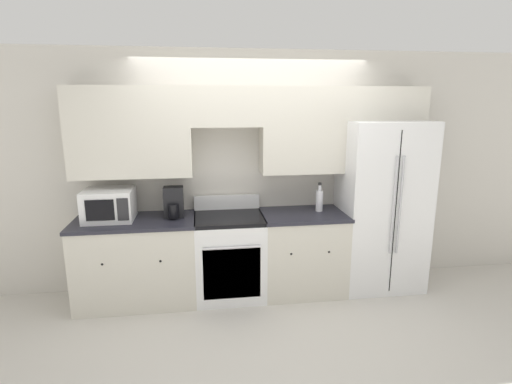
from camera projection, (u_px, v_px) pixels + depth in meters
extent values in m
plane|color=beige|center=(260.00, 306.00, 4.11)|extent=(12.00, 12.00, 0.00)
cube|color=beige|center=(252.00, 171.00, 4.46)|extent=(8.00, 0.06, 2.60)
cube|color=beige|center=(130.00, 132.00, 3.99)|extent=(1.20, 0.33, 0.90)
cube|color=beige|center=(226.00, 107.00, 4.07)|extent=(0.72, 0.33, 0.41)
cube|color=beige|center=(342.00, 130.00, 4.30)|extent=(1.78, 0.33, 0.90)
cube|color=beige|center=(137.00, 263.00, 4.14)|extent=(1.20, 0.62, 0.85)
cube|color=#23232D|center=(134.00, 222.00, 4.04)|extent=(1.23, 0.64, 0.03)
sphere|color=black|center=(102.00, 264.00, 3.78)|extent=(0.03, 0.03, 0.03)
sphere|color=black|center=(160.00, 261.00, 3.86)|extent=(0.03, 0.03, 0.03)
cube|color=beige|center=(302.00, 253.00, 4.39)|extent=(0.88, 0.62, 0.85)
cube|color=#23232D|center=(303.00, 215.00, 4.29)|extent=(0.91, 0.64, 0.03)
sphere|color=black|center=(291.00, 254.00, 4.04)|extent=(0.03, 0.03, 0.03)
sphere|color=black|center=(329.00, 252.00, 4.09)|extent=(0.03, 0.03, 0.03)
cube|color=white|center=(230.00, 258.00, 4.28)|extent=(0.72, 0.62, 0.85)
cube|color=black|center=(232.00, 273.00, 3.99)|extent=(0.58, 0.01, 0.54)
cube|color=black|center=(229.00, 218.00, 4.18)|extent=(0.72, 0.62, 0.04)
cube|color=white|center=(227.00, 202.00, 4.42)|extent=(0.72, 0.04, 0.16)
cylinder|color=silver|center=(232.00, 248.00, 3.91)|extent=(0.58, 0.02, 0.02)
cube|color=white|center=(379.00, 205.00, 4.46)|extent=(0.90, 0.75, 1.86)
cube|color=black|center=(395.00, 214.00, 4.10)|extent=(0.01, 0.01, 1.71)
cylinder|color=#B7B7BC|center=(394.00, 206.00, 4.05)|extent=(0.02, 0.02, 1.02)
cylinder|color=#B7B7BC|center=(400.00, 206.00, 4.06)|extent=(0.02, 0.02, 1.02)
cube|color=white|center=(109.00, 205.00, 4.02)|extent=(0.48, 0.41, 0.32)
cube|color=black|center=(100.00, 210.00, 3.81)|extent=(0.27, 0.01, 0.21)
cube|color=#262628|center=(123.00, 209.00, 3.84)|extent=(0.11, 0.01, 0.22)
cylinder|color=silver|center=(319.00, 201.00, 4.34)|extent=(0.08, 0.08, 0.23)
cylinder|color=silver|center=(320.00, 188.00, 4.31)|extent=(0.03, 0.03, 0.06)
cylinder|color=black|center=(320.00, 184.00, 4.30)|extent=(0.04, 0.04, 0.03)
cube|color=black|center=(174.00, 202.00, 4.12)|extent=(0.20, 0.16, 0.32)
cylinder|color=black|center=(173.00, 211.00, 4.05)|extent=(0.11, 0.11, 0.14)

